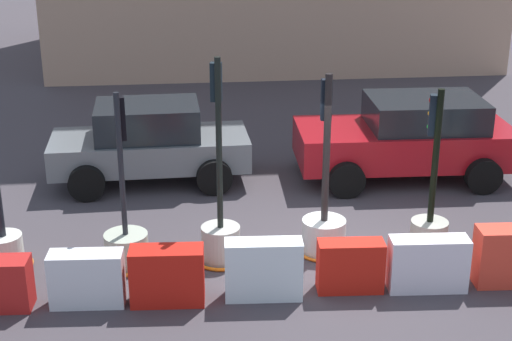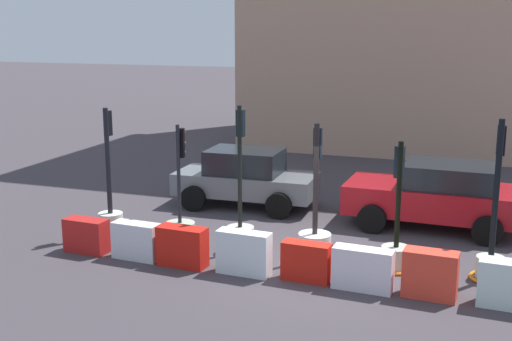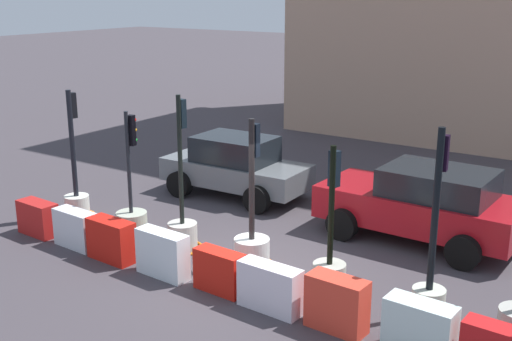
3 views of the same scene
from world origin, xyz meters
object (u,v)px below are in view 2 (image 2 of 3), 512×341
(construction_barrier_0, at_px, (86,235))
(construction_barrier_1, at_px, (136,241))
(traffic_light_4, at_px, (396,246))
(car_red_compact, at_px, (438,195))
(traffic_light_3, at_px, (315,237))
(traffic_light_5, at_px, (492,250))
(traffic_light_0, at_px, (110,213))
(car_grey_saloon, at_px, (246,178))
(construction_barrier_7, at_px, (509,285))
(traffic_light_1, at_px, (180,228))
(construction_barrier_6, at_px, (430,274))
(traffic_light_2, at_px, (240,229))
(construction_barrier_5, at_px, (363,269))
(construction_barrier_3, at_px, (244,253))
(construction_barrier_4, at_px, (306,262))
(construction_barrier_2, at_px, (182,247))

(construction_barrier_0, distance_m, construction_barrier_1, 1.27)
(traffic_light_4, xyz_separation_m, car_red_compact, (0.58, 3.23, 0.37))
(traffic_light_3, bearing_deg, traffic_light_5, -0.17)
(traffic_light_0, relative_size, car_grey_saloon, 0.78)
(construction_barrier_7, bearing_deg, traffic_light_1, 170.38)
(construction_barrier_6, bearing_deg, traffic_light_2, 164.12)
(construction_barrier_0, height_order, construction_barrier_7, construction_barrier_7)
(traffic_light_1, height_order, traffic_light_5, traffic_light_5)
(traffic_light_1, xyz_separation_m, car_red_compact, (5.51, 3.30, 0.46))
(traffic_light_0, bearing_deg, construction_barrier_5, -11.95)
(construction_barrier_1, bearing_deg, construction_barrier_5, -0.88)
(traffic_light_0, bearing_deg, construction_barrier_6, -9.69)
(construction_barrier_5, distance_m, car_grey_saloon, 6.43)
(traffic_light_2, distance_m, construction_barrier_3, 1.36)
(construction_barrier_4, xyz_separation_m, construction_barrier_5, (1.14, -0.09, 0.02))
(construction_barrier_1, bearing_deg, traffic_light_2, 30.82)
(traffic_light_0, relative_size, construction_barrier_0, 3.06)
(traffic_light_2, bearing_deg, traffic_light_4, 1.32)
(construction_barrier_3, relative_size, construction_barrier_6, 1.12)
(traffic_light_2, height_order, traffic_light_4, traffic_light_2)
(traffic_light_5, relative_size, construction_barrier_4, 3.28)
(construction_barrier_5, bearing_deg, traffic_light_3, 133.51)
(construction_barrier_3, bearing_deg, construction_barrier_6, 0.61)
(traffic_light_5, distance_m, construction_barrier_6, 1.70)
(construction_barrier_0, relative_size, construction_barrier_5, 0.86)
(construction_barrier_3, height_order, car_grey_saloon, car_grey_saloon)
(construction_barrier_3, bearing_deg, traffic_light_3, 50.13)
(traffic_light_1, height_order, construction_barrier_4, traffic_light_1)
(traffic_light_5, height_order, construction_barrier_2, traffic_light_5)
(construction_barrier_6, bearing_deg, construction_barrier_3, -179.39)
(traffic_light_5, height_order, car_red_compact, traffic_light_5)
(traffic_light_3, bearing_deg, construction_barrier_0, -165.58)
(traffic_light_3, height_order, construction_barrier_7, traffic_light_3)
(construction_barrier_4, distance_m, car_grey_saloon, 5.68)
(traffic_light_0, relative_size, traffic_light_4, 1.14)
(traffic_light_1, xyz_separation_m, construction_barrier_2, (0.65, -1.25, 0.03))
(construction_barrier_2, xyz_separation_m, construction_barrier_3, (1.38, -0.00, 0.03))
(traffic_light_3, height_order, construction_barrier_5, traffic_light_3)
(traffic_light_0, xyz_separation_m, construction_barrier_4, (5.23, -1.26, -0.16))
(construction_barrier_3, height_order, construction_barrier_5, construction_barrier_3)
(traffic_light_3, relative_size, construction_barrier_4, 3.01)
(traffic_light_2, height_order, traffic_light_5, traffic_light_2)
(construction_barrier_6, bearing_deg, traffic_light_0, 170.31)
(construction_barrier_5, xyz_separation_m, car_red_compact, (1.03, 4.56, 0.44))
(construction_barrier_0, distance_m, car_red_compact, 8.54)
(traffic_light_0, height_order, traffic_light_1, traffic_light_0)
(construction_barrier_1, bearing_deg, traffic_light_0, 137.99)
(traffic_light_3, relative_size, car_grey_saloon, 0.75)
(construction_barrier_5, xyz_separation_m, construction_barrier_7, (2.62, 0.06, 0.02))
(traffic_light_2, distance_m, traffic_light_4, 3.44)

